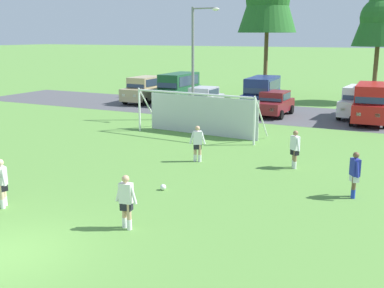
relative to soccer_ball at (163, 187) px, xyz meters
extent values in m
plane|color=#598C3D|center=(-1.11, 8.64, -0.11)|extent=(400.00, 400.00, 0.00)
cube|color=#4C4C51|center=(-1.11, 18.72, -0.11)|extent=(52.00, 8.40, 0.01)
sphere|color=white|center=(0.00, 0.00, 0.00)|extent=(0.22, 0.22, 0.22)
sphere|color=black|center=(0.00, 0.00, 0.00)|extent=(0.08, 0.08, 0.08)
sphere|color=red|center=(0.06, 0.00, 0.00)|extent=(0.07, 0.07, 0.07)
cylinder|color=white|center=(0.57, 8.45, 1.11)|extent=(0.12, 0.12, 2.44)
cylinder|color=white|center=(-6.73, 8.98, 1.11)|extent=(0.12, 0.12, 2.44)
cylinder|color=white|center=(-3.08, 8.72, 2.33)|extent=(7.31, 0.65, 0.12)
cylinder|color=white|center=(0.63, 9.35, 1.23)|extent=(0.22, 1.94, 2.46)
cylinder|color=white|center=(-6.67, 9.88, 1.23)|extent=(0.22, 1.94, 2.46)
cube|color=silver|center=(-3.01, 9.71, 0.99)|extent=(6.94, 0.54, 2.20)
cylinder|color=tan|center=(-0.51, 4.20, 0.29)|extent=(0.14, 0.14, 0.80)
cylinder|color=tan|center=(-0.73, 4.18, 0.29)|extent=(0.14, 0.14, 0.80)
cylinder|color=white|center=(-0.51, 4.20, 0.05)|extent=(0.15, 0.15, 0.32)
cylinder|color=white|center=(-0.73, 4.18, 0.05)|extent=(0.15, 0.15, 0.32)
cube|color=black|center=(-0.62, 4.19, 0.61)|extent=(0.40, 0.37, 0.28)
cube|color=white|center=(-0.62, 4.19, 0.99)|extent=(0.45, 0.40, 0.60)
sphere|color=tan|center=(-0.62, 4.19, 1.42)|extent=(0.22, 0.22, 0.22)
cylinder|color=white|center=(-0.39, 4.29, 0.97)|extent=(0.24, 0.20, 0.55)
cylinder|color=white|center=(-0.85, 4.09, 0.97)|extent=(0.24, 0.20, 0.55)
cylinder|color=tan|center=(0.70, -3.52, 0.29)|extent=(0.14, 0.14, 0.80)
cylinder|color=tan|center=(0.92, -3.59, 0.29)|extent=(0.14, 0.14, 0.80)
cylinder|color=white|center=(0.70, -3.52, 0.05)|extent=(0.15, 0.15, 0.32)
cylinder|color=white|center=(0.92, -3.59, 0.05)|extent=(0.15, 0.15, 0.32)
cube|color=black|center=(0.81, -3.56, 0.61)|extent=(0.37, 0.27, 0.28)
cube|color=silver|center=(0.81, -3.56, 0.99)|extent=(0.41, 0.29, 0.60)
sphere|color=tan|center=(0.81, -3.56, 1.42)|extent=(0.22, 0.22, 0.22)
cylinder|color=silver|center=(0.56, -3.56, 0.97)|extent=(0.24, 0.12, 0.55)
cylinder|color=silver|center=(1.06, -3.56, 0.97)|extent=(0.24, 0.12, 0.55)
cylinder|color=brown|center=(6.39, 2.17, 0.29)|extent=(0.14, 0.14, 0.80)
cylinder|color=brown|center=(6.37, 2.39, 0.29)|extent=(0.14, 0.14, 0.80)
cylinder|color=#1E38B7|center=(6.39, 2.17, 0.05)|extent=(0.15, 0.15, 0.32)
cylinder|color=#1E38B7|center=(6.37, 2.39, 0.05)|extent=(0.15, 0.15, 0.32)
cube|color=silver|center=(6.38, 2.28, 0.61)|extent=(0.37, 0.40, 0.28)
cube|color=#232D99|center=(6.38, 2.28, 0.99)|extent=(0.41, 0.45, 0.60)
sphere|color=brown|center=(6.38, 2.28, 1.42)|extent=(0.22, 0.22, 0.22)
cylinder|color=#232D99|center=(6.48, 2.05, 0.97)|extent=(0.20, 0.24, 0.55)
cylinder|color=#232D99|center=(6.28, 2.51, 0.97)|extent=(0.20, 0.24, 0.55)
cylinder|color=beige|center=(-3.93, -3.77, 0.29)|extent=(0.14, 0.14, 0.80)
cylinder|color=beige|center=(-3.79, -3.99, 0.29)|extent=(0.14, 0.14, 0.80)
cylinder|color=white|center=(-3.93, -3.77, 0.05)|extent=(0.15, 0.15, 0.32)
cylinder|color=white|center=(-3.79, -3.99, 0.05)|extent=(0.15, 0.15, 0.32)
cube|color=black|center=(-3.86, -3.88, 0.61)|extent=(0.39, 0.31, 0.28)
cube|color=silver|center=(-3.86, -3.88, 0.99)|extent=(0.44, 0.35, 0.60)
sphere|color=beige|center=(-3.86, -3.88, 1.42)|extent=(0.22, 0.22, 0.22)
cylinder|color=silver|center=(-3.63, -3.99, 0.97)|extent=(0.25, 0.16, 0.55)
cylinder|color=#936B4C|center=(3.60, 4.99, 0.29)|extent=(0.14, 0.14, 0.80)
cylinder|color=#936B4C|center=(3.50, 5.18, 0.29)|extent=(0.14, 0.14, 0.80)
cylinder|color=white|center=(3.60, 4.99, 0.05)|extent=(0.15, 0.15, 0.32)
cylinder|color=white|center=(3.50, 5.18, 0.05)|extent=(0.15, 0.15, 0.32)
cube|color=black|center=(3.55, 5.08, 0.61)|extent=(0.40, 0.38, 0.28)
cube|color=white|center=(3.55, 5.08, 0.99)|extent=(0.45, 0.42, 0.60)
sphere|color=#936B4C|center=(3.55, 5.08, 1.42)|extent=(0.22, 0.22, 0.22)
cylinder|color=white|center=(3.73, 4.90, 0.97)|extent=(0.24, 0.21, 0.55)
cylinder|color=white|center=(3.38, 5.27, 0.97)|extent=(0.24, 0.21, 0.55)
cube|color=tan|center=(-12.86, 19.24, 0.71)|extent=(1.96, 4.62, 1.00)
cube|color=tan|center=(-12.87, 19.44, 1.63)|extent=(1.79, 3.02, 0.84)
cube|color=#28384C|center=(-12.85, 18.02, 1.61)|extent=(1.62, 0.40, 0.71)
cube|color=#28384C|center=(-11.98, 19.46, 1.63)|extent=(0.07, 2.55, 0.59)
cube|color=white|center=(-12.31, 16.99, 0.76)|extent=(0.28, 0.08, 0.20)
cube|color=white|center=(-13.36, 16.98, 0.76)|extent=(0.28, 0.08, 0.20)
cube|color=#B21414|center=(-12.37, 21.51, 0.76)|extent=(0.28, 0.08, 0.20)
cube|color=#B21414|center=(-13.41, 21.50, 0.76)|extent=(0.28, 0.08, 0.20)
cylinder|color=black|center=(-11.90, 17.83, 0.21)|extent=(0.25, 0.64, 0.64)
cylinder|color=black|center=(-13.79, 17.81, 0.21)|extent=(0.25, 0.64, 0.64)
cylinder|color=black|center=(-11.93, 20.68, 0.21)|extent=(0.25, 0.64, 0.64)
cylinder|color=black|center=(-13.83, 20.66, 0.21)|extent=(0.25, 0.64, 0.64)
cube|color=#194C2D|center=(-9.89, 19.74, 0.76)|extent=(2.04, 4.83, 1.10)
cube|color=#194C2D|center=(-9.89, 19.94, 1.86)|extent=(1.87, 4.13, 1.10)
cube|color=#28384C|center=(-9.86, 17.97, 1.84)|extent=(1.67, 0.49, 0.91)
cube|color=#28384C|center=(-8.98, 19.95, 1.86)|extent=(0.10, 3.49, 0.77)
cube|color=white|center=(-9.31, 17.39, 0.81)|extent=(0.28, 0.08, 0.20)
cube|color=white|center=(-10.39, 17.37, 0.81)|extent=(0.28, 0.08, 0.20)
cube|color=#B21414|center=(-9.39, 22.11, 0.81)|extent=(0.28, 0.08, 0.20)
cube|color=#B21414|center=(-10.47, 22.09, 0.81)|extent=(0.28, 0.08, 0.20)
cylinder|color=black|center=(-8.88, 18.27, 0.21)|extent=(0.25, 0.64, 0.64)
cylinder|color=black|center=(-10.84, 18.23, 0.21)|extent=(0.25, 0.64, 0.64)
cylinder|color=black|center=(-8.93, 21.24, 0.21)|extent=(0.25, 0.64, 0.64)
cylinder|color=black|center=(-10.89, 21.21, 0.21)|extent=(0.25, 0.64, 0.64)
cube|color=#B2B2BC|center=(-6.74, 17.83, 0.59)|extent=(1.84, 4.22, 0.76)
cube|color=#B2B2BC|center=(-6.74, 17.98, 1.29)|extent=(1.68, 2.12, 0.64)
cube|color=#28384C|center=(-6.73, 17.01, 1.27)|extent=(1.53, 0.33, 0.55)
cube|color=#28384C|center=(-5.90, 17.98, 1.29)|extent=(0.06, 1.79, 0.45)
cube|color=white|center=(-6.22, 15.77, 0.64)|extent=(0.28, 0.08, 0.20)
cube|color=white|center=(-7.21, 15.76, 0.64)|extent=(0.28, 0.08, 0.20)
cube|color=#B21414|center=(-6.26, 19.89, 0.64)|extent=(0.28, 0.08, 0.20)
cube|color=#B21414|center=(-7.25, 19.88, 0.64)|extent=(0.28, 0.08, 0.20)
cylinder|color=black|center=(-5.82, 16.53, 0.21)|extent=(0.25, 0.64, 0.64)
cylinder|color=black|center=(-7.62, 16.51, 0.21)|extent=(0.25, 0.64, 0.64)
cylinder|color=black|center=(-5.85, 19.14, 0.21)|extent=(0.25, 0.64, 0.64)
cylinder|color=black|center=(-7.65, 19.12, 0.21)|extent=(0.25, 0.64, 0.64)
cube|color=navy|center=(-2.60, 19.25, 0.76)|extent=(2.32, 4.93, 1.10)
cube|color=navy|center=(-2.61, 19.45, 1.86)|extent=(2.11, 4.22, 1.10)
cube|color=#28384C|center=(-2.46, 17.48, 1.84)|extent=(1.70, 0.59, 0.91)
cube|color=#28384C|center=(-1.70, 19.52, 1.86)|extent=(0.30, 3.48, 0.77)
cube|color=white|center=(-1.88, 16.94, 0.81)|extent=(0.29, 0.10, 0.20)
cube|color=white|center=(-2.96, 16.86, 0.81)|extent=(0.29, 0.10, 0.20)
cube|color=#B21414|center=(-2.24, 21.64, 0.81)|extent=(0.29, 0.10, 0.20)
cube|color=#B21414|center=(-3.31, 21.56, 0.81)|extent=(0.29, 0.10, 0.20)
cylinder|color=black|center=(-1.51, 17.84, 0.21)|extent=(0.29, 0.66, 0.64)
cylinder|color=black|center=(-3.46, 17.69, 0.21)|extent=(0.29, 0.66, 0.64)
cylinder|color=black|center=(-1.73, 20.81, 0.21)|extent=(0.29, 0.66, 0.64)
cylinder|color=black|center=(-3.69, 20.66, 0.21)|extent=(0.29, 0.66, 0.64)
cube|color=maroon|center=(-1.17, 17.75, 0.59)|extent=(1.83, 4.21, 0.76)
cube|color=maroon|center=(-1.17, 17.90, 1.29)|extent=(1.67, 2.11, 0.64)
cube|color=#28384C|center=(-1.18, 16.93, 1.27)|extent=(1.53, 0.33, 0.55)
cube|color=#28384C|center=(-0.34, 17.89, 1.29)|extent=(0.05, 1.79, 0.45)
cube|color=white|center=(-0.70, 15.68, 0.64)|extent=(0.28, 0.08, 0.20)
cube|color=white|center=(-1.69, 15.69, 0.64)|extent=(0.28, 0.08, 0.20)
cube|color=#B21414|center=(-0.66, 19.80, 0.64)|extent=(0.28, 0.08, 0.20)
cube|color=#B21414|center=(-1.65, 19.81, 0.64)|extent=(0.28, 0.08, 0.20)
cylinder|color=black|center=(-0.28, 16.44, 0.21)|extent=(0.25, 0.64, 0.64)
cylinder|color=black|center=(-2.08, 16.45, 0.21)|extent=(0.25, 0.64, 0.64)
cylinder|color=black|center=(-0.26, 19.04, 0.21)|extent=(0.25, 0.64, 0.64)
cylinder|color=black|center=(-2.06, 19.06, 0.21)|extent=(0.25, 0.64, 0.64)
cube|color=silver|center=(4.26, 19.39, 0.71)|extent=(2.17, 4.71, 1.00)
cube|color=silver|center=(4.28, 19.59, 1.63)|extent=(1.93, 3.10, 0.84)
cube|color=#28384C|center=(4.19, 18.17, 1.61)|extent=(1.63, 0.48, 0.71)
cube|color=#28384C|center=(5.16, 19.54, 1.63)|extent=(0.19, 2.55, 0.59)
cube|color=white|center=(4.65, 17.10, 0.76)|extent=(0.28, 0.10, 0.20)
cube|color=white|center=(3.61, 17.17, 0.76)|extent=(0.28, 0.10, 0.20)
cube|color=#B21414|center=(4.92, 21.62, 0.76)|extent=(0.28, 0.10, 0.20)
cube|color=#B21414|center=(3.88, 21.68, 0.76)|extent=(0.28, 0.10, 0.20)
cylinder|color=black|center=(5.13, 17.91, 0.21)|extent=(0.28, 0.65, 0.64)
cylinder|color=black|center=(3.23, 18.03, 0.21)|extent=(0.28, 0.65, 0.64)
cylinder|color=black|center=(5.30, 20.76, 0.21)|extent=(0.28, 0.65, 0.64)
cylinder|color=black|center=(3.40, 20.87, 0.21)|extent=(0.28, 0.65, 0.64)
cube|color=red|center=(5.21, 17.63, 0.76)|extent=(2.22, 4.90, 1.10)
cube|color=red|center=(5.20, 17.83, 1.86)|extent=(2.03, 4.19, 1.10)
cube|color=#28384C|center=(5.31, 15.86, 1.84)|extent=(1.69, 0.55, 0.91)
cube|color=white|center=(5.88, 15.30, 0.81)|extent=(0.28, 0.10, 0.20)
cube|color=white|center=(4.81, 15.24, 0.81)|extent=(0.28, 0.10, 0.20)
cube|color=#B21414|center=(5.62, 20.02, 0.81)|extent=(0.28, 0.10, 0.20)
cube|color=#B21414|center=(4.55, 19.96, 0.81)|extent=(0.28, 0.10, 0.20)
cylinder|color=black|center=(4.32, 16.09, 0.21)|extent=(0.28, 0.65, 0.64)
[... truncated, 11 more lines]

